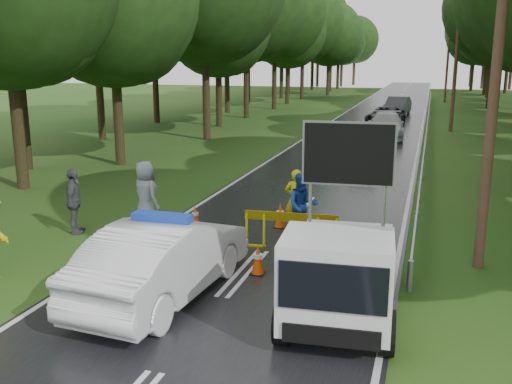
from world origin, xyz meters
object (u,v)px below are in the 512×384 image
at_px(queue_car_second, 386,125).
at_px(queue_car_third, 385,117).
at_px(barrier, 291,222).
at_px(queue_car_fourth, 397,106).
at_px(queue_car_first, 363,144).
at_px(police_sedan, 164,259).
at_px(work_truck, 341,269).
at_px(civilian, 302,206).
at_px(officer, 296,199).

bearing_deg(queue_car_second, queue_car_third, 90.78).
relative_size(barrier, queue_car_fourth, 0.52).
bearing_deg(queue_car_first, queue_car_fourth, 89.74).
bearing_deg(police_sedan, queue_car_first, -92.53).
bearing_deg(queue_car_first, work_truck, -84.29).
bearing_deg(queue_car_fourth, civilian, -84.42).
height_order(queue_car_first, queue_car_third, queue_car_first).
xyz_separation_m(police_sedan, barrier, (1.80, 3.63, -0.07)).
bearing_deg(queue_car_second, work_truck, -91.38).
distance_m(officer, queue_car_second, 20.06).
relative_size(police_sedan, queue_car_first, 1.13).
height_order(queue_car_second, queue_car_third, queue_car_second).
relative_size(queue_car_first, queue_car_third, 0.91).
xyz_separation_m(officer, queue_car_fourth, (0.79, 34.12, -0.11)).
distance_m(barrier, officer, 1.87).
distance_m(police_sedan, civilian, 5.11).
distance_m(barrier, queue_car_third, 27.88).
height_order(officer, queue_car_third, officer).
xyz_separation_m(officer, civilian, (0.34, -0.70, 0.02)).
bearing_deg(barrier, officer, 95.13).
height_order(police_sedan, queue_car_first, police_sedan).
height_order(police_sedan, queue_car_second, police_sedan).
bearing_deg(work_truck, queue_car_second, 88.14).
relative_size(civilian, queue_car_fourth, 0.38).
relative_size(work_truck, civilian, 2.57).
distance_m(civilian, queue_car_fourth, 34.82).
height_order(police_sedan, civilian, same).
bearing_deg(queue_car_fourth, queue_car_third, -86.11).
height_order(police_sedan, officer, police_sedan).
relative_size(officer, queue_car_second, 0.34).
bearing_deg(barrier, queue_car_first, 84.97).
xyz_separation_m(queue_car_third, queue_car_fourth, (0.34, 8.08, 0.09)).
xyz_separation_m(civilian, queue_car_second, (0.61, 20.74, -0.14)).
xyz_separation_m(queue_car_second, queue_car_fourth, (-0.16, 14.08, 0.02)).
distance_m(officer, queue_car_first, 11.90).
bearing_deg(police_sedan, barrier, -112.30).
distance_m(barrier, queue_car_second, 21.89).
bearing_deg(police_sedan, queue_car_second, -91.38).
height_order(queue_car_third, queue_car_fourth, queue_car_fourth).
bearing_deg(officer, queue_car_second, -98.99).
height_order(work_truck, queue_car_second, work_truck).
xyz_separation_m(police_sedan, work_truck, (3.61, 0.15, 0.15)).
relative_size(police_sedan, queue_car_third, 1.03).
xyz_separation_m(barrier, civilian, (0.04, 1.14, 0.14)).
bearing_deg(police_sedan, queue_car_third, -89.43).
distance_m(officer, civilian, 0.78).
height_order(work_truck, barrier, work_truck).
bearing_deg(officer, queue_car_first, -98.77).
height_order(civilian, queue_car_second, civilian).
height_order(barrier, queue_car_first, queue_car_first).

